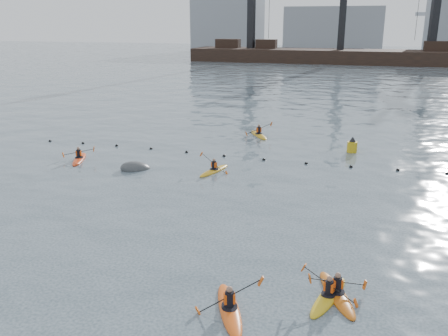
% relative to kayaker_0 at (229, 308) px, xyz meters
% --- Properties ---
extents(float_line, '(33.24, 0.73, 0.24)m').
position_rel_kayaker_0_xyz_m(float_line, '(-4.39, 18.57, -0.07)').
color(float_line, black).
rests_on(float_line, ground).
extents(barge_pier, '(72.00, 19.30, 29.50)m').
position_rel_kayaker_0_xyz_m(barge_pier, '(-4.11, 106.03, 1.79)').
color(barge_pier, black).
rests_on(barge_pier, ground).
extents(skyline, '(141.00, 28.00, 22.00)m').
position_rel_kayaker_0_xyz_m(skyline, '(-1.65, 146.31, 9.14)').
color(skyline, gray).
rests_on(skyline, ground).
extents(kayaker_0, '(2.17, 3.30, 1.35)m').
position_rel_kayaker_0_xyz_m(kayaker_0, '(0.00, 0.00, 0.00)').
color(kayaker_0, '#EF5A16').
rests_on(kayaker_0, ground).
extents(kayaker_1, '(2.11, 3.14, 1.21)m').
position_rel_kayaker_0_xyz_m(kayaker_1, '(3.14, 1.79, -0.01)').
color(kayaker_1, gold).
rests_on(kayaker_1, ground).
extents(kayaker_2, '(2.15, 3.38, 1.08)m').
position_rel_kayaker_0_xyz_m(kayaker_2, '(-15.48, 14.54, 0.00)').
color(kayaker_2, red).
rests_on(kayaker_2, ground).
extents(kayaker_3, '(2.17, 3.19, 1.32)m').
position_rel_kayaker_0_xyz_m(kayaker_3, '(-5.44, 14.77, -0.01)').
color(kayaker_3, gold).
rests_on(kayaker_3, ground).
extents(kayaker_4, '(2.04, 3.21, 1.05)m').
position_rel_kayaker_0_xyz_m(kayaker_4, '(3.40, 2.06, -0.00)').
color(kayaker_4, '#C35D12').
rests_on(kayaker_4, ground).
extents(kayaker_5, '(2.49, 3.36, 1.30)m').
position_rel_kayaker_0_xyz_m(kayaker_5, '(-4.97, 25.64, 0.01)').
color(kayaker_5, '#BF8D16').
rests_on(kayaker_5, ground).
extents(mooring_buoy, '(2.54, 2.40, 1.46)m').
position_rel_kayaker_0_xyz_m(mooring_buoy, '(-10.59, 13.71, -0.10)').
color(mooring_buoy, '#3E4043').
rests_on(mooring_buoy, ground).
extents(nav_buoy, '(0.75, 0.75, 1.37)m').
position_rel_kayaker_0_xyz_m(nav_buoy, '(2.97, 22.44, 0.31)').
color(nav_buoy, '#BBA212').
rests_on(nav_buoy, ground).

